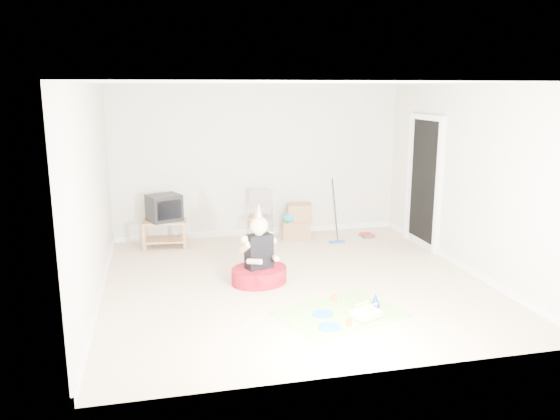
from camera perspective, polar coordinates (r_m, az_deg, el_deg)
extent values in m
plane|color=beige|center=(7.41, 1.46, -7.44)|extent=(5.00, 5.00, 0.00)
cube|color=black|center=(9.11, 14.88, 2.63)|extent=(0.02, 0.90, 2.05)
cube|color=#9D6F47|center=(9.04, -11.95, -1.18)|extent=(0.74, 0.50, 0.03)
cube|color=#9D6F47|center=(9.12, -11.86, -3.03)|extent=(0.74, 0.50, 0.03)
cube|color=#9D6F47|center=(8.94, -14.03, -2.79)|extent=(0.05, 0.05, 0.44)
cube|color=#9D6F47|center=(8.89, -9.91, -2.69)|extent=(0.05, 0.05, 0.44)
cube|color=#9D6F47|center=(9.31, -13.78, -2.18)|extent=(0.05, 0.05, 0.44)
cube|color=#9D6F47|center=(9.26, -9.83, -2.07)|extent=(0.05, 0.05, 0.44)
cube|color=black|center=(8.99, -12.01, 0.23)|extent=(0.61, 0.57, 0.43)
cube|color=gray|center=(9.07, -2.08, -0.80)|extent=(0.50, 0.49, 0.03)
cylinder|color=gray|center=(9.08, -3.23, -0.69)|extent=(0.02, 0.02, 0.90)
cylinder|color=gray|center=(9.04, -0.92, -0.73)|extent=(0.02, 0.02, 0.90)
cube|color=#977049|center=(9.42, 1.75, -2.05)|extent=(0.54, 0.45, 0.31)
cube|color=#977049|center=(9.38, 2.06, -0.24)|extent=(0.46, 0.39, 0.29)
ellipsoid|color=#0D8991|center=(9.25, 0.96, -0.81)|extent=(0.20, 0.14, 0.16)
cube|color=#2251AD|center=(9.22, 5.99, -3.34)|extent=(0.26, 0.10, 0.03)
cylinder|color=black|center=(9.09, 6.06, -0.18)|extent=(0.04, 0.35, 1.02)
cube|color=#22672B|center=(9.66, 9.09, -2.69)|extent=(0.20, 0.26, 0.03)
cube|color=#AC2431|center=(9.65, 9.10, -2.53)|extent=(0.21, 0.26, 0.03)
cylinder|color=maroon|center=(7.32, -2.19, -6.83)|extent=(0.96, 0.96, 0.21)
cube|color=black|center=(7.21, -2.21, -4.34)|extent=(0.39, 0.29, 0.46)
sphere|color=beige|center=(7.12, -2.23, -1.64)|extent=(0.30, 0.30, 0.24)
cone|color=silver|center=(7.07, -2.25, 0.03)|extent=(0.13, 0.13, 0.18)
cube|color=#DE2E6C|center=(6.43, 6.21, -10.71)|extent=(1.62, 1.38, 0.01)
cube|color=silver|center=(6.34, 8.97, -10.69)|extent=(0.38, 0.34, 0.08)
cube|color=#45C250|center=(6.36, 8.96, -10.98)|extent=(0.38, 0.34, 0.01)
cylinder|color=beige|center=(6.21, 8.60, -10.46)|extent=(0.01, 0.01, 0.07)
cylinder|color=beige|center=(6.24, 8.89, -10.36)|extent=(0.01, 0.01, 0.07)
cylinder|color=beige|center=(6.27, 9.17, -10.26)|extent=(0.01, 0.01, 0.07)
cylinder|color=beige|center=(6.30, 9.45, -10.17)|extent=(0.01, 0.01, 0.07)
cylinder|color=beige|center=(6.33, 9.73, -10.07)|extent=(0.01, 0.01, 0.07)
cylinder|color=beige|center=(6.36, 10.01, -9.97)|extent=(0.01, 0.01, 0.07)
cylinder|color=beige|center=(6.28, 7.97, -10.19)|extent=(0.01, 0.01, 0.07)
cylinder|color=beige|center=(6.31, 8.25, -10.09)|extent=(0.01, 0.01, 0.07)
cylinder|color=beige|center=(6.33, 8.54, -10.00)|extent=(0.01, 0.01, 0.07)
cylinder|color=beige|center=(6.36, 8.82, -9.90)|extent=(0.01, 0.01, 0.07)
cylinder|color=beige|center=(6.39, 9.10, -9.81)|extent=(0.01, 0.01, 0.07)
cylinder|color=blue|center=(6.37, 4.49, -10.79)|extent=(0.33, 0.33, 0.01)
cylinder|color=blue|center=(6.06, 5.19, -12.07)|extent=(0.30, 0.30, 0.01)
cylinder|color=orange|center=(6.75, 5.66, -9.13)|extent=(0.10, 0.10, 0.08)
cylinder|color=orange|center=(6.12, 7.24, -11.56)|extent=(0.09, 0.09, 0.08)
cone|color=#1A39B8|center=(6.64, 9.95, -9.24)|extent=(0.16, 0.16, 0.17)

